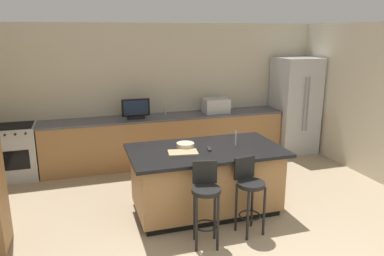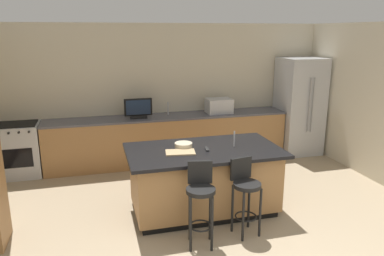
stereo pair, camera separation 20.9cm
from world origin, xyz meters
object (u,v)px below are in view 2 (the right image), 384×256
object	(u,v)px
kitchen_island	(204,179)
bar_stool_left	(201,197)
microwave	(219,106)
tv_remote	(207,149)
tv_monitor	(138,109)
range_oven	(20,150)
cutting_board	(180,152)
bar_stool_right	(245,190)
refrigerator	(299,106)
fruit_bowl	(183,145)
cell_phone	(187,147)

from	to	relation	value
kitchen_island	bar_stool_left	size ratio (longest dim) A/B	2.08
microwave	tv_remote	world-z (taller)	microwave
tv_monitor	kitchen_island	bearing A→B (deg)	-72.80
kitchen_island	microwave	distance (m)	2.37
range_oven	cutting_board	world-z (taller)	range_oven
tv_monitor	bar_stool_left	distance (m)	2.91
bar_stool_right	cutting_board	world-z (taller)	bar_stool_right
refrigerator	tv_remote	xyz separation A→B (m)	(-2.62, -2.05, -0.05)
tv_monitor	bar_stool_left	size ratio (longest dim) A/B	0.50
tv_monitor	bar_stool_right	distance (m)	2.95
bar_stool_left	microwave	bearing A→B (deg)	79.66
tv_remote	cutting_board	size ratio (longest dim) A/B	0.44
refrigerator	tv_monitor	distance (m)	3.28
tv_monitor	refrigerator	bearing A→B (deg)	-0.55
refrigerator	tv_monitor	size ratio (longest dim) A/B	3.86
fruit_bowl	bar_stool_right	bearing A→B (deg)	-55.88
fruit_bowl	tv_remote	bearing A→B (deg)	-31.58
bar_stool_left	cell_phone	world-z (taller)	bar_stool_left
bar_stool_left	bar_stool_right	distance (m)	0.61
microwave	bar_stool_left	bearing A→B (deg)	-112.87
refrigerator	tv_monitor	bearing A→B (deg)	179.45
tv_monitor	bar_stool_right	size ratio (longest dim) A/B	0.52
cell_phone	cutting_board	world-z (taller)	cutting_board
refrigerator	microwave	size ratio (longest dim) A/B	4.06
bar_stool_left	refrigerator	bearing A→B (deg)	56.41
microwave	bar_stool_left	size ratio (longest dim) A/B	0.48
range_oven	bar_stool_left	distance (m)	3.78
kitchen_island	microwave	world-z (taller)	microwave
microwave	fruit_bowl	xyz separation A→B (m)	(-1.19, -1.96, -0.11)
microwave	bar_stool_left	xyz separation A→B (m)	(-1.22, -2.90, -0.45)
tv_remote	cutting_board	world-z (taller)	tv_remote
cutting_board	bar_stool_left	bearing A→B (deg)	-84.91
kitchen_island	refrigerator	xyz separation A→B (m)	(2.64, 2.01, 0.51)
tv_monitor	range_oven	bearing A→B (deg)	178.60
tv_monitor	cell_phone	xyz separation A→B (m)	(0.42, -1.92, -0.17)
bar_stool_right	microwave	bearing A→B (deg)	67.12
kitchen_island	tv_remote	distance (m)	0.46
bar_stool_right	cell_phone	xyz separation A→B (m)	(-0.52, 0.83, 0.34)
range_oven	microwave	bearing A→B (deg)	0.02
range_oven	bar_stool_left	world-z (taller)	bar_stool_left
refrigerator	cell_phone	bearing A→B (deg)	-146.43
bar_stool_right	fruit_bowl	xyz separation A→B (m)	(-0.57, 0.84, 0.37)
fruit_bowl	tv_remote	distance (m)	0.33
tv_monitor	microwave	bearing A→B (deg)	1.89
tv_remote	cutting_board	bearing A→B (deg)	-164.02
cell_phone	cutting_board	bearing A→B (deg)	-107.14
tv_monitor	bar_stool_left	bearing A→B (deg)	-83.07
microwave	bar_stool_right	distance (m)	2.91
range_oven	fruit_bowl	distance (m)	3.17
bar_stool_left	tv_remote	distance (m)	0.88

